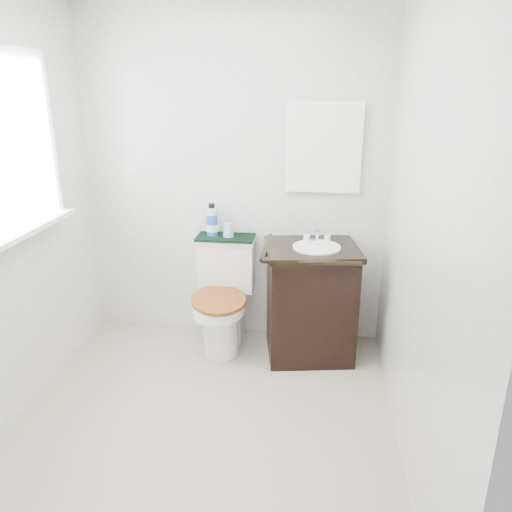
% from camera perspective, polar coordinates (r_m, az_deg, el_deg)
% --- Properties ---
extents(floor, '(2.40, 2.40, 0.00)m').
position_cam_1_polar(floor, '(3.06, -6.15, -18.69)').
color(floor, '#A39A83').
rests_on(floor, ground).
extents(wall_back, '(2.40, 0.00, 2.40)m').
position_cam_1_polar(wall_back, '(3.66, -2.53, 8.57)').
color(wall_back, silver).
rests_on(wall_back, ground).
extents(wall_front, '(2.40, 0.00, 2.40)m').
position_cam_1_polar(wall_front, '(1.46, -18.69, -9.54)').
color(wall_front, silver).
rests_on(wall_front, ground).
extents(wall_right, '(0.00, 2.40, 2.40)m').
position_cam_1_polar(wall_right, '(2.49, 18.32, 2.44)').
color(wall_right, silver).
rests_on(wall_right, ground).
extents(window, '(0.02, 0.70, 0.90)m').
position_cam_1_polar(window, '(3.10, -26.13, 11.30)').
color(window, white).
rests_on(window, wall_left).
extents(mirror, '(0.50, 0.02, 0.60)m').
position_cam_1_polar(mirror, '(3.54, 7.75, 12.16)').
color(mirror, silver).
rests_on(mirror, wall_back).
extents(toilet, '(0.46, 0.66, 0.79)m').
position_cam_1_polar(toilet, '(3.70, -3.71, -5.14)').
color(toilet, white).
rests_on(toilet, floor).
extents(vanity, '(0.70, 0.63, 0.92)m').
position_cam_1_polar(vanity, '(3.55, 6.24, -4.88)').
color(vanity, black).
rests_on(vanity, floor).
extents(trash_bin, '(0.23, 0.20, 0.28)m').
position_cam_1_polar(trash_bin, '(3.91, -3.28, -7.09)').
color(trash_bin, silver).
rests_on(trash_bin, floor).
extents(towel, '(0.42, 0.22, 0.02)m').
position_cam_1_polar(towel, '(3.65, -3.50, 2.14)').
color(towel, black).
rests_on(towel, toilet).
extents(mouthwash_bottle, '(0.08, 0.08, 0.24)m').
position_cam_1_polar(mouthwash_bottle, '(3.65, -5.04, 4.03)').
color(mouthwash_bottle, blue).
rests_on(mouthwash_bottle, towel).
extents(cup, '(0.08, 0.08, 0.10)m').
position_cam_1_polar(cup, '(3.63, -3.17, 3.01)').
color(cup, '#82B6D5').
rests_on(cup, towel).
extents(soap_bar, '(0.08, 0.05, 0.02)m').
position_cam_1_polar(soap_bar, '(3.52, 6.38, 1.86)').
color(soap_bar, '#1A6E7F').
rests_on(soap_bar, vanity).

